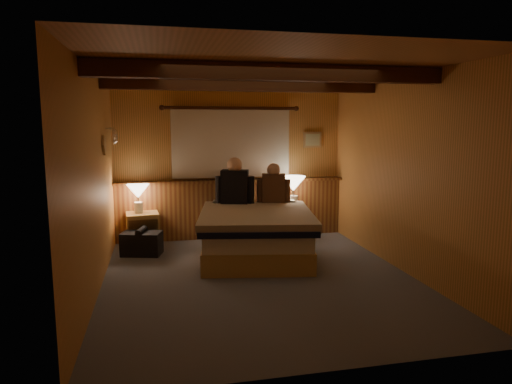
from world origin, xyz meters
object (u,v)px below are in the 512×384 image
object	(u,v)px
lamp_right	(293,186)
person_right	(273,186)
nightstand_right	(290,223)
person_left	(235,184)
duffel_bag	(142,243)
nightstand_left	(143,230)
lamp_left	(138,193)
bed	(256,232)

from	to	relation	value
lamp_right	person_right	size ratio (longest dim) A/B	0.81
nightstand_right	person_left	world-z (taller)	person_left
person_right	duffel_bag	world-z (taller)	person_right
nightstand_left	lamp_left	bearing A→B (deg)	160.15
nightstand_right	duffel_bag	xyz separation A→B (m)	(-2.29, -0.45, -0.08)
bed	person_right	world-z (taller)	person_right
person_right	nightstand_left	bearing A→B (deg)	-174.38
person_right	lamp_left	bearing A→B (deg)	-174.57
nightstand_right	lamp_left	bearing A→B (deg)	167.74
bed	nightstand_left	world-z (taller)	bed
person_right	duffel_bag	bearing A→B (deg)	-161.11
bed	person_left	distance (m)	0.88
person_left	duffel_bag	bearing A→B (deg)	-153.85
lamp_right	person_right	distance (m)	0.46
lamp_left	duffel_bag	xyz separation A→B (m)	(0.04, -0.46, -0.64)
bed	duffel_bag	size ratio (longest dim) A/B	3.53
nightstand_right	person_left	bearing A→B (deg)	-178.26
nightstand_left	lamp_right	size ratio (longest dim) A/B	1.02
lamp_left	duffel_bag	size ratio (longest dim) A/B	0.72
nightstand_right	person_right	distance (m)	0.77
nightstand_left	lamp_left	size ratio (longest dim) A/B	1.18
lamp_right	person_left	world-z (taller)	person_left
lamp_right	duffel_bag	size ratio (longest dim) A/B	0.84
nightstand_right	duffel_bag	distance (m)	2.33
bed	person_left	bearing A→B (deg)	116.54
lamp_left	duffel_bag	distance (m)	0.79
person_left	lamp_left	bearing A→B (deg)	-172.97
lamp_left	person_left	distance (m)	1.42
lamp_left	person_right	distance (m)	2.00
lamp_right	nightstand_right	bearing A→B (deg)	167.05
person_left	person_right	bearing A→B (deg)	14.00
lamp_right	person_right	world-z (taller)	person_right
nightstand_left	lamp_left	distance (m)	0.56
lamp_left	lamp_right	size ratio (longest dim) A/B	0.86
lamp_left	person_right	bearing A→B (deg)	-7.61
nightstand_left	lamp_right	distance (m)	2.40
nightstand_left	lamp_right	world-z (taller)	lamp_right
nightstand_left	person_left	bearing A→B (deg)	-14.34
nightstand_right	person_right	world-z (taller)	person_right
lamp_left	person_right	xyz separation A→B (m)	(1.98, -0.27, 0.08)
nightstand_left	duffel_bag	bearing A→B (deg)	-95.52
person_left	lamp_right	bearing A→B (deg)	29.33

